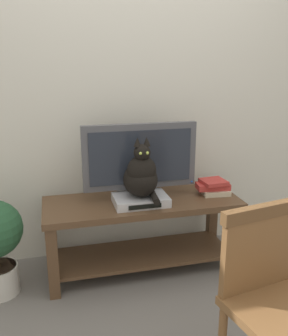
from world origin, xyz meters
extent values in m
plane|color=slate|center=(0.00, 0.00, 0.00)|extent=(12.00, 12.00, 0.00)
cube|color=beige|center=(0.00, 0.90, 1.40)|extent=(7.00, 0.12, 2.80)
cube|color=#513823|center=(-0.03, 0.49, 0.52)|extent=(1.37, 0.50, 0.04)
cube|color=#513823|center=(-0.67, 0.29, 0.25)|extent=(0.07, 0.07, 0.49)
cube|color=#513823|center=(0.61, 0.29, 0.25)|extent=(0.07, 0.07, 0.49)
cube|color=#513823|center=(-0.67, 0.70, 0.25)|extent=(0.07, 0.07, 0.49)
cube|color=#513823|center=(0.61, 0.70, 0.25)|extent=(0.07, 0.07, 0.49)
cube|color=#513823|center=(-0.03, 0.49, 0.12)|extent=(1.27, 0.42, 0.02)
cube|color=#4C4C51|center=(-0.03, 0.56, 0.55)|extent=(0.30, 0.20, 0.03)
cube|color=#4C4C51|center=(-0.03, 0.56, 0.59)|extent=(0.06, 0.04, 0.04)
cube|color=#4C4C51|center=(-0.03, 0.56, 0.84)|extent=(0.81, 0.05, 0.46)
cube|color=#232833|center=(-0.03, 0.53, 0.84)|extent=(0.72, 0.01, 0.37)
sphere|color=#2672F2|center=(0.35, 0.53, 0.63)|extent=(0.01, 0.01, 0.01)
cube|color=#BCBCC1|center=(-0.06, 0.43, 0.57)|extent=(0.37, 0.25, 0.06)
cube|color=black|center=(-0.06, 0.30, 0.57)|extent=(0.22, 0.01, 0.03)
ellipsoid|color=black|center=(-0.06, 0.43, 0.71)|extent=(0.23, 0.27, 0.23)
ellipsoid|color=black|center=(-0.06, 0.40, 0.79)|extent=(0.20, 0.17, 0.21)
sphere|color=black|center=(-0.06, 0.39, 0.91)|extent=(0.11, 0.11, 0.11)
cone|color=black|center=(-0.09, 0.39, 0.98)|extent=(0.05, 0.05, 0.06)
cone|color=black|center=(-0.03, 0.39, 0.98)|extent=(0.05, 0.05, 0.06)
sphere|color=#B2C64C|center=(-0.08, 0.33, 0.92)|extent=(0.02, 0.02, 0.02)
sphere|color=#B2C64C|center=(-0.04, 0.33, 0.92)|extent=(0.02, 0.02, 0.02)
cylinder|color=black|center=(0.01, 0.34, 0.62)|extent=(0.06, 0.22, 0.04)
cylinder|color=brown|center=(0.46, -0.52, 0.22)|extent=(0.04, 0.04, 0.44)
cube|color=brown|center=(0.27, -0.55, 0.68)|extent=(0.43, 0.11, 0.41)
cube|color=brown|center=(0.27, -0.55, 0.86)|extent=(0.45, 0.13, 0.06)
cube|color=beige|center=(0.52, 0.49, 0.56)|extent=(0.21, 0.18, 0.04)
cube|color=#B2332D|center=(0.50, 0.49, 0.60)|extent=(0.25, 0.14, 0.04)
cube|color=#B2332D|center=(0.51, 0.49, 0.63)|extent=(0.18, 0.18, 0.03)
camera|label=1|loc=(-0.62, -1.88, 1.50)|focal=39.66mm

